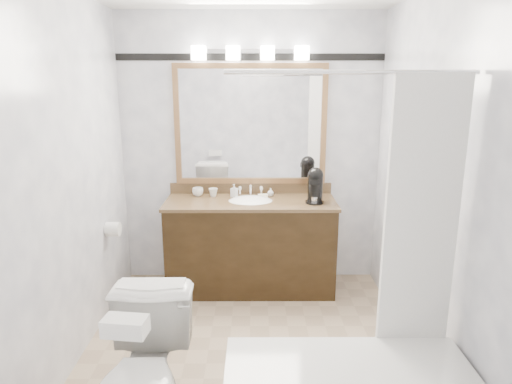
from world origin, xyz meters
TOP-DOWN VIEW (x-y plane):
  - room at (0.00, 0.00)m, footprint 2.42×2.62m
  - vanity at (0.00, 1.02)m, footprint 1.53×0.58m
  - mirror at (0.00, 1.28)m, footprint 1.40×0.04m
  - vanity_light_bar at (0.00, 1.23)m, footprint 1.02×0.14m
  - accent_stripe at (0.00, 1.29)m, footprint 2.40×0.01m
  - tp_roll at (-1.14, 0.66)m, footprint 0.11×0.12m
  - toilet at (-0.54, -0.92)m, footprint 0.46×0.80m
  - tissue_box at (-0.54, -1.12)m, footprint 0.21×0.13m
  - coffee_maker at (0.57, 0.97)m, footprint 0.16×0.20m
  - cup_left at (-0.49, 1.18)m, footprint 0.11×0.11m
  - cup_right at (-0.35, 1.17)m, footprint 0.10×0.10m
  - soap_bottle_a at (-0.15, 1.15)m, footprint 0.07×0.07m
  - soap_bottle_b at (0.19, 1.18)m, footprint 0.07×0.07m
  - soap_bar at (0.11, 1.13)m, footprint 0.09×0.07m

SIDE VIEW (x-z plane):
  - toilet at x=-0.54m, z-range 0.00..0.81m
  - vanity at x=0.00m, z-range -0.04..0.93m
  - tp_roll at x=-1.14m, z-range 0.64..0.76m
  - tissue_box at x=-0.54m, z-range 0.81..0.89m
  - soap_bar at x=0.11m, z-range 0.85..0.88m
  - soap_bottle_b at x=0.19m, z-range 0.85..0.93m
  - cup_right at x=-0.35m, z-range 0.85..0.93m
  - cup_left at x=-0.49m, z-range 0.85..0.93m
  - soap_bottle_a at x=-0.15m, z-range 0.85..0.97m
  - coffee_maker at x=0.57m, z-range 0.85..1.16m
  - room at x=0.00m, z-range -0.01..2.51m
  - mirror at x=0.00m, z-range 0.95..2.05m
  - accent_stripe at x=0.00m, z-range 2.07..2.13m
  - vanity_light_bar at x=0.00m, z-range 2.07..2.19m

